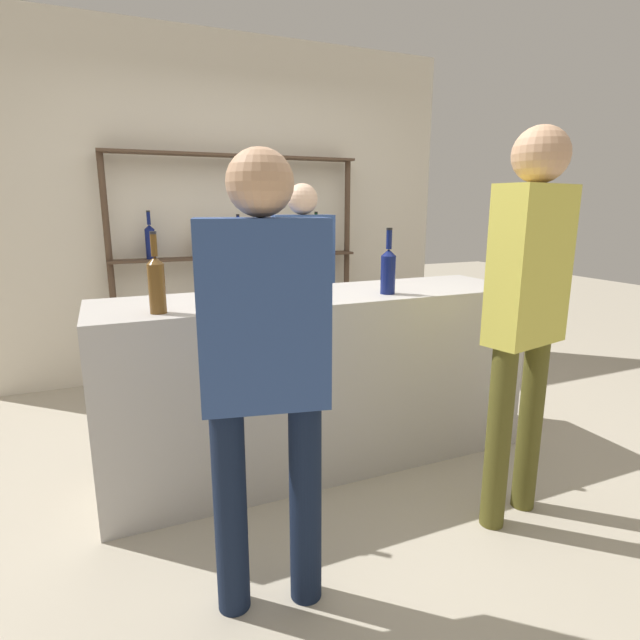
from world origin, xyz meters
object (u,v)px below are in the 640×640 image
object	(u,v)px
server_behind_counter	(303,280)
customer_right	(528,295)
customer_left	(265,356)
cork_jar	(285,278)
counter_bottle_2	(388,270)
ice_bucket	(249,281)
counter_bottle_0	(157,283)
counter_bottle_1	(246,271)

from	to	relation	value
server_behind_counter	customer_right	distance (m)	1.68
customer_left	cork_jar	bearing A→B (deg)	-10.78
counter_bottle_2	customer_left	xyz separation A→B (m)	(-0.93, -0.77, -0.15)
customer_left	ice_bucket	bearing A→B (deg)	-0.25
counter_bottle_0	cork_jar	bearing A→B (deg)	26.97
counter_bottle_1	customer_right	bearing A→B (deg)	-43.12
cork_jar	server_behind_counter	world-z (taller)	server_behind_counter
cork_jar	customer_left	distance (m)	1.21
counter_bottle_2	customer_right	world-z (taller)	customer_right
counter_bottle_2	customer_right	xyz separation A→B (m)	(0.27, -0.71, -0.04)
counter_bottle_2	server_behind_counter	bearing A→B (deg)	97.88
counter_bottle_1	customer_left	world-z (taller)	customer_left
cork_jar	customer_right	distance (m)	1.28
counter_bottle_0	customer_right	distance (m)	1.61
counter_bottle_1	cork_jar	xyz separation A→B (m)	(0.26, 0.12, -0.07)
counter_bottle_2	customer_left	distance (m)	1.22
counter_bottle_2	customer_right	size ratio (longest dim) A/B	0.20
customer_right	cork_jar	bearing A→B (deg)	22.69
counter_bottle_1	customer_left	size ratio (longest dim) A/B	0.22
server_behind_counter	counter_bottle_0	bearing A→B (deg)	-40.71
customer_right	ice_bucket	bearing A→B (deg)	39.89
cork_jar	customer_right	bearing A→B (deg)	-54.99
counter_bottle_2	cork_jar	size ratio (longest dim) A/B	2.67
server_behind_counter	customer_right	size ratio (longest dim) A/B	0.90
counter_bottle_2	cork_jar	world-z (taller)	counter_bottle_2
counter_bottle_1	counter_bottle_0	bearing A→B (deg)	-152.21
counter_bottle_0	counter_bottle_1	xyz separation A→B (m)	(0.47, 0.25, -0.00)
ice_bucket	customer_left	world-z (taller)	customer_left
server_behind_counter	customer_right	world-z (taller)	customer_right
counter_bottle_1	customer_right	size ratio (longest dim) A/B	0.20
counter_bottle_0	counter_bottle_1	distance (m)	0.53
server_behind_counter	customer_left	bearing A→B (deg)	-17.96
counter_bottle_0	customer_left	bearing A→B (deg)	-70.73
counter_bottle_1	counter_bottle_2	xyz separation A→B (m)	(0.72, -0.22, -0.00)
counter_bottle_0	server_behind_counter	xyz separation A→B (m)	(1.06, 0.95, -0.18)
ice_bucket	counter_bottle_1	bearing A→B (deg)	79.36
counter_bottle_2	ice_bucket	xyz separation A→B (m)	(-0.75, 0.08, -0.03)
counter_bottle_0	customer_right	world-z (taller)	customer_right
ice_bucket	customer_left	distance (m)	0.88
counter_bottle_2	customer_left	world-z (taller)	customer_left
counter_bottle_2	ice_bucket	size ratio (longest dim) A/B	1.73
counter_bottle_0	customer_right	size ratio (longest dim) A/B	0.20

